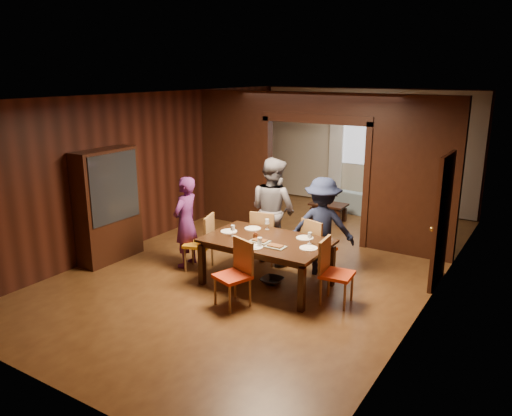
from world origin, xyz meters
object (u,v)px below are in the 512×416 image
Objects in this scene: person_grey at (273,210)px; sofa at (362,201)px; person_purple at (186,222)px; chair_left at (198,242)px; chair_near at (232,274)px; chair_far_r at (319,246)px; hutch at (108,206)px; chair_right at (337,272)px; person_navy at (322,226)px; chair_far_l at (266,236)px; coffee_table at (328,212)px; dining_table at (267,262)px.

person_grey reaches higher than sofa.
person_grey is 1.02× the size of sofa.
chair_left is (0.28, -0.03, -0.30)m from person_purple.
chair_left is at bearing 165.85° from chair_near.
person_grey is 1.08m from chair_far_r.
hutch is (-1.63, -0.47, 0.52)m from chair_left.
chair_near is at bearing 119.53° from chair_right.
person_navy is 1.20m from chair_right.
person_grey is 0.48m from chair_far_l.
chair_left is 1.52m from chair_near.
chair_near is at bearing -82.97° from coffee_table.
hutch reaches higher than person_grey.
person_grey reaches higher than chair_left.
hutch is at bearing -170.07° from dining_table.
chair_left is at bearing 15.96° from hutch.
chair_far_l reaches higher than dining_table.
dining_table is at bearing 42.24° from person_navy.
hutch reaches higher than person_purple.
person_navy is 1.14m from dining_table.
chair_far_l is 0.48× the size of hutch.
chair_right is 1.00× the size of chair_far_r.
person_navy is at bearing 99.58° from chair_left.
dining_table is at bearing 85.74° from person_purple.
person_grey is 2.33× the size of coffee_table.
person_navy is 3.14m from coffee_table.
dining_table is (0.46, -0.99, -0.55)m from person_grey.
person_navy is 0.34m from chair_far_r.
person_grey reaches higher than coffee_table.
chair_far_l is at bearing 122.43° from person_purple.
chair_left is at bearing 9.72° from person_navy.
person_purple is 1.63× the size of chair_far_r.
person_navy is 2.10m from chair_left.
chair_left is at bearing 37.28° from chair_far_l.
chair_near is (1.56, -0.86, -0.30)m from person_purple.
chair_far_l is at bearing 121.36° from dining_table.
coffee_table is 3.14m from chair_far_r.
sofa is 2.29× the size of coffee_table.
hutch reaches higher than chair_far_l.
chair_near reaches higher than sofa.
person_navy is 3.76m from hutch.
chair_left and chair_right have the same top height.
person_grey is 1.42m from chair_left.
chair_near is at bearing 98.59° from sofa.
person_purple is at bearing 80.92° from sofa.
person_grey reaches higher than dining_table.
chair_far_l is (-1.03, -0.09, -0.33)m from person_navy.
chair_far_r is (1.83, 0.90, 0.00)m from chair_left.
hutch is at bearing 38.47° from chair_far_r.
hutch is at bearing -168.12° from chair_near.
sofa is 5.72m from chair_near.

